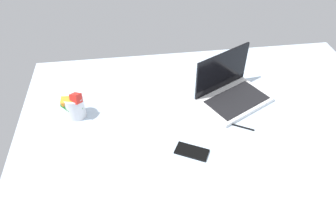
% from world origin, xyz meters
% --- Properties ---
extents(bed_mattress, '(1.80, 1.40, 0.18)m').
position_xyz_m(bed_mattress, '(0.00, 0.00, 0.09)').
color(bed_mattress, silver).
rests_on(bed_mattress, ground).
extents(laptop, '(0.40, 0.36, 0.23)m').
position_xyz_m(laptop, '(0.13, 0.24, 0.22)').
color(laptop, silver).
rests_on(laptop, bed_mattress).
extents(snack_cup, '(0.11, 0.09, 0.15)m').
position_xyz_m(snack_cup, '(-0.63, 0.21, 0.24)').
color(snack_cup, silver).
rests_on(snack_cup, bed_mattress).
extents(cell_phone, '(0.16, 0.13, 0.01)m').
position_xyz_m(cell_phone, '(-0.13, -0.09, 0.18)').
color(cell_phone, black).
rests_on(cell_phone, bed_mattress).
extents(charger_cable, '(0.15, 0.09, 0.01)m').
position_xyz_m(charger_cable, '(0.10, 0.04, 0.18)').
color(charger_cable, black).
rests_on(charger_cable, bed_mattress).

